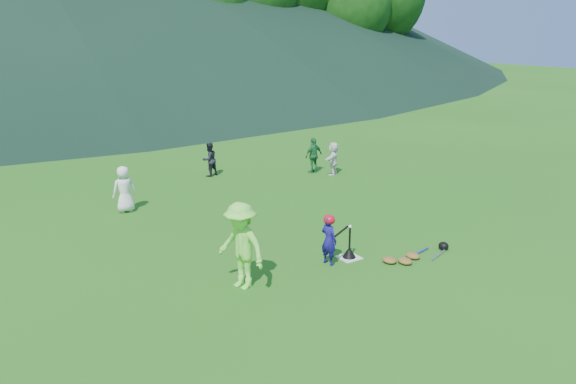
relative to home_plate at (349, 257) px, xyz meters
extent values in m
plane|color=#205D15|center=(0.00, 0.00, -0.01)|extent=(120.00, 120.00, 0.00)
cube|color=silver|center=(0.00, 0.00, 0.00)|extent=(0.45, 0.45, 0.02)
sphere|color=white|center=(0.00, 0.00, 0.73)|extent=(0.08, 0.08, 0.08)
imported|color=navy|center=(-0.57, 0.00, 0.53)|extent=(0.34, 0.44, 1.09)
imported|color=#7AF347|center=(-2.68, 0.01, 0.86)|extent=(0.96, 1.27, 1.74)
imported|color=white|center=(-3.15, 5.89, 0.63)|extent=(0.64, 0.43, 1.29)
imported|color=black|center=(0.45, 8.14, 0.57)|extent=(0.66, 0.57, 1.16)
imported|color=#206C38|center=(3.69, 6.58, 0.61)|extent=(0.76, 0.40, 1.24)
imported|color=white|center=(4.12, 6.02, 0.56)|extent=(1.04, 0.91, 1.14)
cone|color=black|center=(0.00, 0.00, 0.10)|extent=(0.30, 0.30, 0.18)
cylinder|color=black|center=(0.00, 0.00, 0.44)|extent=(0.04, 0.04, 0.50)
ellipsoid|color=red|center=(-0.57, 0.00, 1.00)|extent=(0.24, 0.26, 0.22)
cylinder|color=black|center=(-0.27, -0.05, 0.69)|extent=(0.57, 0.32, 0.07)
ellipsoid|color=olive|center=(0.82, -0.90, 0.05)|extent=(0.28, 0.34, 0.13)
ellipsoid|color=olive|center=(1.17, -0.78, 0.05)|extent=(0.28, 0.34, 0.13)
ellipsoid|color=olive|center=(0.57, -0.68, 0.05)|extent=(0.28, 0.34, 0.13)
cylinder|color=silver|center=(1.72, -1.00, 0.02)|extent=(0.70, 0.29, 0.06)
cylinder|color=#263FA5|center=(1.52, -0.65, 0.02)|extent=(0.67, 0.20, 0.05)
ellipsoid|color=black|center=(2.12, -0.80, 0.08)|extent=(0.22, 0.24, 0.19)
cube|color=gray|center=(0.00, 28.00, 0.59)|extent=(70.00, 0.03, 1.20)
cube|color=yellow|center=(0.00, 28.00, 1.23)|extent=(70.00, 0.08, 0.08)
cylinder|color=gray|center=(0.00, 28.00, 0.59)|extent=(0.07, 0.07, 1.30)
cylinder|color=gray|center=(35.00, 28.00, 0.59)|extent=(0.07, 0.07, 1.30)
cylinder|color=#382314|center=(1.60, 33.50, 1.90)|extent=(0.56, 0.56, 3.81)
cylinder|color=#382314|center=(6.40, 35.00, 2.19)|extent=(0.56, 0.56, 4.41)
cylinder|color=#382314|center=(11.20, 32.00, 1.62)|extent=(0.56, 0.56, 3.25)
ellipsoid|color=#164711|center=(11.20, 32.00, 6.78)|extent=(7.07, 7.07, 8.13)
cylinder|color=#382314|center=(16.00, 33.50, 1.91)|extent=(0.56, 0.56, 3.85)
cylinder|color=#382314|center=(20.80, 35.00, 2.21)|extent=(0.56, 0.56, 4.44)
cylinder|color=#382314|center=(25.60, 32.00, 1.63)|extent=(0.56, 0.56, 3.29)
ellipsoid|color=#164711|center=(25.60, 32.00, 6.85)|extent=(7.14, 7.14, 8.22)
cylinder|color=#382314|center=(30.40, 33.50, 1.93)|extent=(0.56, 0.56, 3.88)
camera|label=1|loc=(-7.36, -8.93, 4.92)|focal=35.00mm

